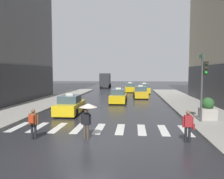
{
  "coord_description": "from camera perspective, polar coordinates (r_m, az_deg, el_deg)",
  "views": [
    {
      "loc": [
        2.18,
        -11.21,
        3.6
      ],
      "look_at": [
        0.35,
        8.0,
        2.14
      ],
      "focal_mm": 36.6,
      "sensor_mm": 36.0,
      "label": 1
    }
  ],
  "objects": [
    {
      "name": "taxi_fourth",
      "position": [
        39.63,
        8.05,
        0.13
      ],
      "size": [
        1.98,
        4.56,
        1.8
      ],
      "color": "yellow",
      "rests_on": "ground"
    },
    {
      "name": "taxi_lead",
      "position": [
        20.12,
        -10.44,
        -3.96
      ],
      "size": [
        1.99,
        4.57,
        1.8
      ],
      "color": "yellow",
      "rests_on": "ground"
    },
    {
      "name": "pedestrian_with_handbag",
      "position": [
        12.4,
        18.47,
        -8.32
      ],
      "size": [
        0.6,
        0.24,
        1.65
      ],
      "color": "black",
      "rests_on": "ground"
    },
    {
      "name": "taxi_fifth",
      "position": [
        41.8,
        4.49,
        0.37
      ],
      "size": [
        2.09,
        4.61,
        1.8
      ],
      "color": "yellow",
      "rests_on": "ground"
    },
    {
      "name": "planter_near_corner",
      "position": [
        18.31,
        22.8,
        -4.58
      ],
      "size": [
        1.1,
        1.1,
        1.6
      ],
      "color": "#A8A399",
      "rests_on": "curb_right"
    },
    {
      "name": "box_truck",
      "position": [
        53.21,
        -1.65,
        2.45
      ],
      "size": [
        2.58,
        7.63,
        3.35
      ],
      "color": "#2D2D2D",
      "rests_on": "ground"
    },
    {
      "name": "taxi_second",
      "position": [
        27.01,
        1.61,
        -1.78
      ],
      "size": [
        1.97,
        4.56,
        1.8
      ],
      "color": "yellow",
      "rests_on": "ground"
    },
    {
      "name": "pedestrian_with_umbrella",
      "position": [
        12.32,
        -6.17,
        -5.44
      ],
      "size": [
        0.96,
        0.96,
        1.94
      ],
      "color": "#473D33",
      "rests_on": "ground"
    },
    {
      "name": "ground_plane",
      "position": [
        11.97,
        -5.46,
        -13.2
      ],
      "size": [
        160.0,
        160.0,
        0.0
      ],
      "primitive_type": "plane",
      "color": "#26262B"
    },
    {
      "name": "taxi_third",
      "position": [
        32.39,
        7.1,
        -0.79
      ],
      "size": [
        2.1,
        4.62,
        1.8
      ],
      "color": "gold",
      "rests_on": "ground"
    },
    {
      "name": "pedestrian_with_backpack",
      "position": [
        13.01,
        -19.09,
        -7.57
      ],
      "size": [
        0.55,
        0.43,
        1.65
      ],
      "color": "black",
      "rests_on": "ground"
    },
    {
      "name": "traffic_light_pole",
      "position": [
        17.06,
        21.89,
        2.86
      ],
      "size": [
        0.44,
        0.84,
        4.8
      ],
      "color": "#47474C",
      "rests_on": "curb_right"
    },
    {
      "name": "crosswalk_markings",
      "position": [
        14.82,
        -3.23,
        -9.73
      ],
      "size": [
        11.3,
        2.8,
        0.01
      ],
      "color": "silver",
      "rests_on": "ground"
    }
  ]
}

